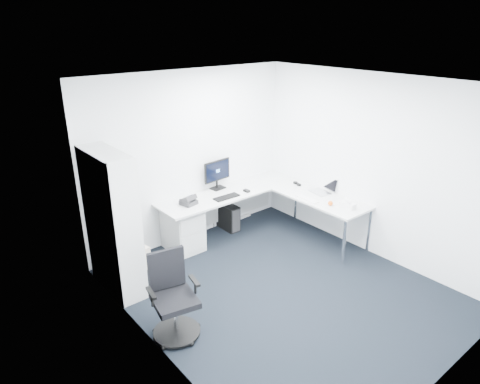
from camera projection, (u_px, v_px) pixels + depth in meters
ground at (281, 290)px, 5.71m from camera, size 4.20×4.20×0.00m
ceiling at (290, 83)px, 4.71m from camera, size 4.20×4.20×0.00m
wall_back at (190, 157)px, 6.71m from camera, size 3.60×0.02×2.70m
wall_front at (458, 268)px, 3.70m from camera, size 3.60×0.02×2.70m
wall_left at (154, 242)px, 4.14m from camera, size 0.02×4.20×2.70m
wall_right at (372, 167)px, 6.27m from camera, size 0.02×4.20×2.70m
l_desk at (245, 219)px, 6.89m from camera, size 2.57×1.44×0.75m
drawer_pedestal at (183, 227)px, 6.63m from camera, size 0.47×0.59×0.73m
bookshelf at (112, 223)px, 5.43m from camera, size 0.37×0.95×1.90m
task_chair at (175, 298)px, 4.71m from camera, size 0.66×0.66×1.00m
black_pc_tower at (228, 217)px, 7.34m from camera, size 0.21×0.46×0.44m
beige_pc_tower at (139, 255)px, 6.22m from camera, size 0.22×0.38×0.34m
power_strip at (243, 217)px, 7.80m from camera, size 0.35×0.07×0.04m
monitor at (218, 174)px, 7.01m from camera, size 0.54×0.22×0.50m
black_keyboard at (227, 197)px, 6.73m from camera, size 0.43×0.16×0.02m
mouse at (247, 191)px, 6.97m from camera, size 0.07×0.11×0.03m
desk_phone at (188, 200)px, 6.47m from camera, size 0.25×0.25×0.15m
laptop at (320, 186)px, 6.89m from camera, size 0.39×0.38×0.24m
white_keyboard at (307, 199)px, 6.68m from camera, size 0.14×0.41×0.01m
headphones at (297, 183)px, 7.28m from camera, size 0.15×0.20×0.05m
orange_fruit at (330, 203)px, 6.43m from camera, size 0.08×0.08×0.08m
tissue_box at (347, 205)px, 6.36m from camera, size 0.14×0.24×0.08m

